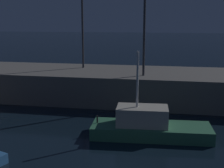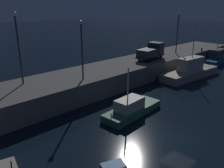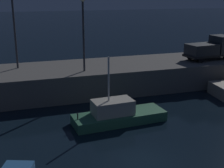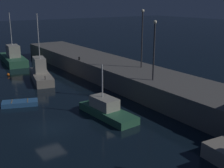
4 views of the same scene
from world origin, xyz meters
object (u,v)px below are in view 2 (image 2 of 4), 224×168
(utility_truck, at_px, (151,52))
(bollard_central, at_px, (202,49))
(fishing_trawler_green, at_px, (216,58))
(lamp_post_west, at_px, (18,43))
(lamp_post_east, at_px, (82,45))
(fishing_boat_blue, at_px, (132,108))
(fishing_trawler_red, at_px, (190,71))
(lamp_post_central, at_px, (178,29))
(dockworker, at_px, (157,48))

(utility_truck, distance_m, bollard_central, 13.64)
(fishing_trawler_green, bearing_deg, utility_truck, 165.62)
(lamp_post_west, xyz_separation_m, utility_truck, (21.29, -2.37, -3.42))
(lamp_post_east, distance_m, utility_truck, 15.37)
(fishing_trawler_green, bearing_deg, fishing_boat_blue, -172.44)
(lamp_post_east, height_order, bollard_central, lamp_post_east)
(fishing_trawler_red, height_order, lamp_post_east, lamp_post_east)
(lamp_post_west, distance_m, lamp_post_central, 29.18)
(fishing_trawler_red, relative_size, bollard_central, 20.75)
(fishing_trawler_red, relative_size, fishing_boat_blue, 1.56)
(fishing_boat_blue, height_order, lamp_post_central, lamp_post_central)
(lamp_post_central, distance_m, bollard_central, 7.36)
(lamp_post_west, height_order, utility_truck, lamp_post_west)
(bollard_central, bearing_deg, utility_truck, 169.87)
(fishing_boat_blue, xyz_separation_m, fishing_trawler_green, (30.47, 4.04, 0.30))
(fishing_boat_blue, relative_size, utility_truck, 1.29)
(lamp_post_west, xyz_separation_m, lamp_post_east, (6.23, -3.33, -0.52))
(fishing_trawler_green, distance_m, dockworker, 13.62)
(lamp_post_central, bearing_deg, fishing_boat_blue, -159.27)
(fishing_trawler_red, bearing_deg, lamp_post_west, 161.68)
(lamp_post_central, distance_m, utility_truck, 8.39)
(utility_truck, bearing_deg, dockworker, 24.47)
(lamp_post_central, bearing_deg, fishing_trawler_red, -129.24)
(fishing_trawler_green, relative_size, lamp_post_central, 1.29)
(fishing_boat_blue, relative_size, fishing_trawler_green, 0.80)
(fishing_trawler_green, relative_size, dockworker, 5.56)
(lamp_post_west, bearing_deg, fishing_trawler_green, -9.88)
(utility_truck, bearing_deg, lamp_post_central, 0.34)
(fishing_boat_blue, distance_m, bollard_central, 28.20)
(fishing_trawler_green, xyz_separation_m, dockworker, (-11.80, 6.27, 2.62))
(dockworker, bearing_deg, fishing_trawler_green, -27.98)
(fishing_trawler_green, xyz_separation_m, lamp_post_west, (-37.66, 6.56, 6.34))
(lamp_post_east, xyz_separation_m, dockworker, (19.63, 3.04, -3.20))
(lamp_post_east, bearing_deg, fishing_boat_blue, -82.48)
(lamp_post_west, distance_m, dockworker, 26.12)
(fishing_trawler_red, height_order, lamp_post_central, lamp_post_central)
(fishing_boat_blue, distance_m, lamp_post_west, 14.43)
(lamp_post_west, bearing_deg, utility_truck, -6.34)
(lamp_post_central, bearing_deg, bollard_central, -23.54)
(lamp_post_east, xyz_separation_m, utility_truck, (15.07, 0.96, -2.89))
(fishing_trawler_green, bearing_deg, bollard_central, 148.79)
(fishing_boat_blue, distance_m, lamp_post_central, 24.26)
(fishing_boat_blue, xyz_separation_m, bollard_central, (27.50, 5.85, 2.22))
(bollard_central, bearing_deg, lamp_post_west, 172.19)
(fishing_boat_blue, xyz_separation_m, lamp_post_east, (-0.96, 7.28, 6.12))
(fishing_trawler_red, height_order, fishing_trawler_green, fishing_trawler_green)
(fishing_trawler_red, distance_m, dockworker, 8.31)
(lamp_post_east, bearing_deg, dockworker, 8.79)
(fishing_trawler_green, bearing_deg, dockworker, 152.02)
(lamp_post_east, bearing_deg, fishing_trawler_red, -14.66)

